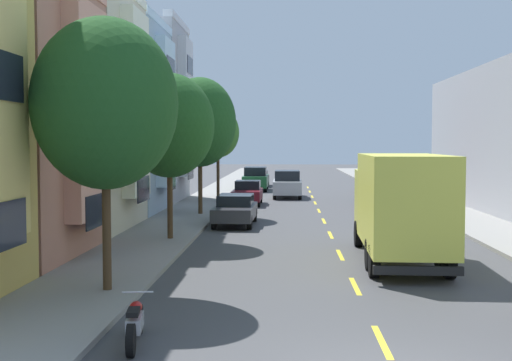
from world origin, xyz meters
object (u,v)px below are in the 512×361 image
Objects in this scene: parked_suv_forest at (256,178)px; parked_sedan_black at (259,178)px; delivery_box_truck at (400,202)px; parked_hatchback_red at (393,196)px; street_tree_second at (169,126)px; parked_sedan_teal at (379,189)px; moving_silver_sedan at (287,184)px; parked_sedan_charcoal at (235,209)px; parked_hatchback_burgundy at (247,193)px; parked_motorcycle at (135,323)px; parked_hatchback_white at (369,184)px; street_tree_third at (200,122)px; street_tree_farthest at (218,133)px; street_tree_nearest at (105,104)px.

parked_sedan_black is at bearing 89.87° from parked_suv_forest.
delivery_box_truck is 1.97× the size of parked_hatchback_red.
parked_suv_forest is (2.04, 28.18, -3.55)m from street_tree_second.
parked_sedan_teal is 6.50m from moving_silver_sedan.
parked_sedan_charcoal is at bearing -136.66° from parked_hatchback_red.
parked_sedan_teal is at bearing 90.37° from parked_hatchback_red.
parked_sedan_charcoal is (2.14, 5.37, -3.79)m from street_tree_second.
delivery_box_truck reaches higher than parked_hatchback_red.
parked_sedan_black is (-0.09, 28.33, 0.00)m from parked_sedan_charcoal.
parked_hatchback_burgundy is (-6.09, 19.89, -1.21)m from delivery_box_truck.
parked_motorcycle is at bearing -125.89° from delivery_box_truck.
parked_hatchback_burgundy is at bearing -132.11° from parked_hatchback_white.
street_tree_third is 25.04m from parked_sedan_black.
delivery_box_truck is at bearing -69.88° from street_tree_farthest.
moving_silver_sedan is at bearing -78.42° from parked_sedan_black.
parked_hatchback_red is at bearing 64.53° from street_tree_nearest.
parked_motorcycle is at bearing -90.54° from parked_suv_forest.
parked_hatchback_white is at bearing 89.54° from parked_hatchback_red.
delivery_box_truck is 1.76× the size of parked_sedan_black.
street_tree_farthest is at bearing 90.00° from street_tree_second.
moving_silver_sedan is at bearing 33.66° from street_tree_farthest.
parked_sedan_black is (2.05, 15.49, -3.80)m from street_tree_farthest.
parked_suv_forest is 1.20× the size of parked_hatchback_white.
street_tree_nearest is 1.07× the size of street_tree_second.
parked_hatchback_white is at bearing -17.17° from parked_suv_forest.
street_tree_farthest reaches higher than moving_silver_sedan.
street_tree_nearest is at bearing -90.00° from street_tree_farthest.
moving_silver_sedan reaches higher than parked_sedan_charcoal.
street_tree_third is 20.07m from parked_hatchback_white.
parked_sedan_teal is at bearing 83.75° from delivery_box_truck.
delivery_box_truck is 11.34m from parked_sedan_charcoal.
parked_hatchback_red is (10.78, 13.52, -3.78)m from street_tree_second.
street_tree_nearest is at bearing -148.81° from delivery_box_truck.
delivery_box_truck is at bearing -58.27° from street_tree_third.
parked_sedan_charcoal is (2.14, 14.48, -4.09)m from street_tree_nearest.
delivery_box_truck is 1.65× the size of moving_silver_sedan.
parked_sedan_teal is at bearing 58.04° from parked_sedan_charcoal.
delivery_box_truck is 1.65× the size of parked_suv_forest.
street_tree_nearest is at bearing -107.47° from parked_hatchback_white.
parked_hatchback_red is at bearing -59.19° from parked_suv_forest.
street_tree_second is 1.60× the size of parked_hatchback_red.
street_tree_third is at bearing -94.77° from parked_sedan_black.
street_tree_third is at bearing -107.59° from parked_hatchback_burgundy.
moving_silver_sedan reaches higher than parked_motorcycle.
parked_hatchback_red is at bearing -51.44° from moving_silver_sedan.
parked_hatchback_white is (10.88, 34.55, -4.08)m from street_tree_nearest.
street_tree_nearest is at bearing -93.13° from parked_suv_forest.
street_tree_second is 0.81× the size of delivery_box_truck.
parked_motorcycle is at bearing -90.49° from parked_sedan_black.
street_tree_second reaches higher than street_tree_farthest.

